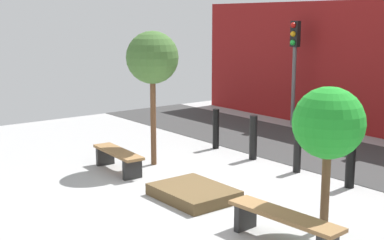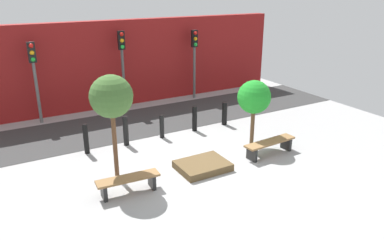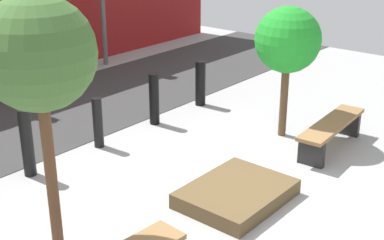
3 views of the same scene
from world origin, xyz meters
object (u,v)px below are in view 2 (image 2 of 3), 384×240
object	(u,v)px
bollard_far_right	(225,113)
traffic_light_mid_west	(122,56)
tree_behind_right_bench	(254,97)
bollard_far_left	(86,139)
bollard_right	(195,119)
bench_left	(128,182)
planter_bed	(203,166)
tree_behind_left_bench	(111,97)
bollard_center	(162,126)
traffic_light_mid_east	(195,52)
bench_right	(270,145)
traffic_light_west	(34,68)
bollard_left	(126,131)

from	to	relation	value
bollard_far_right	traffic_light_mid_west	bearing A→B (deg)	125.52
tree_behind_right_bench	bollard_far_left	distance (m)	5.67
bollard_right	traffic_light_mid_west	xyz separation A→B (m)	(-1.36, 3.80, 1.88)
bench_left	planter_bed	bearing A→B (deg)	8.42
bollard_right	traffic_light_mid_west	bearing A→B (deg)	109.64
bench_left	tree_behind_left_bench	distance (m)	2.27
bollard_center	bench_left	bearing A→B (deg)	-128.44
bench_left	tree_behind_left_bench	size ratio (longest dim) A/B	0.56
bollard_far_right	traffic_light_mid_east	distance (m)	4.29
bench_right	traffic_light_mid_west	bearing A→B (deg)	105.74
bollard_far_left	traffic_light_mid_west	distance (m)	5.03
bollard_center	tree_behind_right_bench	bearing A→B (deg)	-41.16
bollard_far_left	traffic_light_mid_west	xyz separation A→B (m)	(2.71, 3.80, 1.86)
traffic_light_west	traffic_light_mid_east	world-z (taller)	traffic_light_mid_east
tree_behind_right_bench	bollard_right	world-z (taller)	tree_behind_right_bench
tree_behind_left_bench	bollard_far_left	xyz separation A→B (m)	(-0.30, 2.11, -1.89)
tree_behind_right_bench	traffic_light_mid_west	distance (m)	6.42
tree_behind_right_bench	traffic_light_west	distance (m)	8.41
tree_behind_right_bench	bollard_far_left	size ratio (longest dim) A/B	2.22
traffic_light_west	traffic_light_mid_east	distance (m)	7.08
bench_right	bollard_far_left	size ratio (longest dim) A/B	1.86
tree_behind_left_bench	bench_left	bearing A→B (deg)	-90.00
traffic_light_mid_east	tree_behind_right_bench	bearing A→B (deg)	-100.81
bollard_right	bollard_far_right	bearing A→B (deg)	0.00
tree_behind_left_bench	traffic_light_mid_east	bearing A→B (deg)	44.80
planter_bed	bollard_center	xyz separation A→B (m)	(0.00, 2.84, 0.33)
traffic_light_mid_west	bollard_right	bearing A→B (deg)	-70.36
bollard_left	traffic_light_west	xyz separation A→B (m)	(-2.18, 3.80, 1.71)
bench_left	traffic_light_mid_east	xyz separation A→B (m)	(5.95, 6.84, 1.93)
tree_behind_left_bench	traffic_light_mid_west	bearing A→B (deg)	67.81
bench_left	traffic_light_west	world-z (taller)	traffic_light_west
bench_left	traffic_light_west	size ratio (longest dim) A/B	0.53
bollard_right	bollard_far_right	xyz separation A→B (m)	(1.36, 0.00, -0.02)
bollard_left	traffic_light_mid_west	bearing A→B (deg)	70.36
tree_behind_right_bench	traffic_light_mid_west	xyz separation A→B (m)	(-2.41, 5.91, 0.67)
bench_right	bollard_right	size ratio (longest dim) A/B	1.96
planter_bed	traffic_light_west	world-z (taller)	traffic_light_west
traffic_light_mid_west	bollard_center	bearing A→B (deg)	-90.00
tree_behind_right_bench	bollard_left	size ratio (longest dim) A/B	2.17
bollard_center	bollard_left	bearing A→B (deg)	180.00
bollard_far_right	traffic_light_mid_west	distance (m)	5.05
tree_behind_right_bench	traffic_light_mid_east	distance (m)	6.04
tree_behind_left_bench	bollard_center	world-z (taller)	tree_behind_left_bench
bollard_far_left	bollard_far_right	world-z (taller)	bollard_far_left
bollard_left	traffic_light_west	distance (m)	4.70
tree_behind_left_bench	traffic_light_mid_west	size ratio (longest dim) A/B	0.88
planter_bed	traffic_light_west	size ratio (longest dim) A/B	0.47
bollard_right	traffic_light_mid_east	distance (m)	4.73
tree_behind_right_bench	bollard_far_right	world-z (taller)	tree_behind_right_bench
planter_bed	bollard_right	xyz separation A→B (m)	(1.36, 2.84, 0.38)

